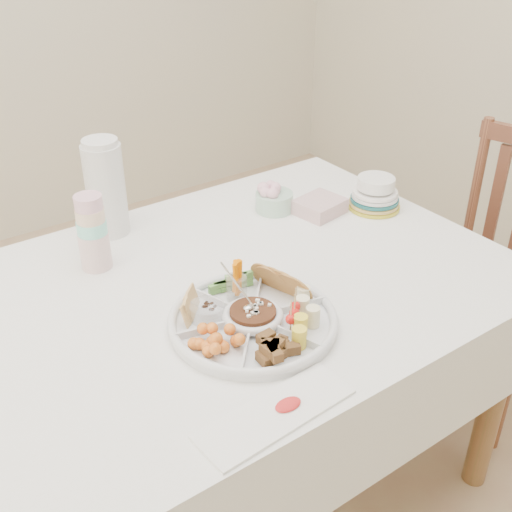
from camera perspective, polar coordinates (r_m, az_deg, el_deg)
floor at (r=2.12m, az=-2.91°, el=-20.06°), size 4.00×4.00×0.00m
dining_table at (r=1.84m, az=-3.23°, el=-12.61°), size 1.52×1.02×0.76m
chair at (r=2.24m, az=20.15°, el=-2.43°), size 0.50×0.50×0.97m
party_tray at (r=1.46m, az=-0.28°, el=-5.55°), size 0.45×0.45×0.04m
bean_dip at (r=1.45m, az=-0.28°, el=-5.31°), size 0.13×0.13×0.04m
tortillas at (r=1.53m, az=2.66°, el=-2.59°), size 0.13×0.13×0.07m
carrot_cucumber at (r=1.53m, az=-2.17°, el=-1.64°), size 0.12×0.12×0.09m
pita_raisins at (r=1.46m, az=-5.35°, el=-4.48°), size 0.13×0.13×0.06m
cherries at (r=1.37m, az=-3.61°, el=-7.66°), size 0.14×0.14×0.05m
granola_chunks at (r=1.36m, az=1.86°, el=-8.08°), size 0.12×0.12×0.05m
banana_tomato at (r=1.43m, az=4.91°, el=-4.72°), size 0.13×0.13×0.09m
cup_stack at (r=1.68m, az=-14.36°, el=2.28°), size 0.08×0.08×0.22m
thermos at (r=1.84m, az=-13.24°, el=6.04°), size 0.11×0.11×0.28m
flower_bowl at (r=1.95m, az=1.64°, el=5.23°), size 0.14×0.14×0.09m
napkin_stack at (r=1.95m, az=5.69°, el=4.41°), size 0.15×0.14×0.04m
plate_stack at (r=2.00m, az=10.54°, el=5.55°), size 0.18×0.18×0.10m
placemat at (r=1.26m, az=1.75°, el=-13.81°), size 0.33×0.13×0.01m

